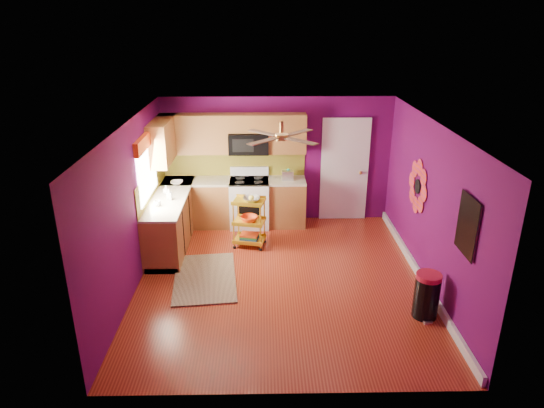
{
  "coord_description": "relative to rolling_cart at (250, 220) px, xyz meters",
  "views": [
    {
      "loc": [
        -0.27,
        -6.76,
        3.97
      ],
      "look_at": [
        -0.14,
        0.4,
        1.14
      ],
      "focal_mm": 32.0,
      "sensor_mm": 36.0,
      "label": 1
    }
  ],
  "objects": [
    {
      "name": "trash_can",
      "position": [
        2.5,
        -2.25,
        -0.18
      ],
      "size": [
        0.42,
        0.43,
        0.67
      ],
      "color": "black",
      "rests_on": "ground"
    },
    {
      "name": "room_envelope",
      "position": [
        0.55,
        -1.22,
        1.13
      ],
      "size": [
        4.54,
        5.04,
        2.52
      ],
      "color": "#5C0A52",
      "rests_on": "ground"
    },
    {
      "name": "right_wall_art",
      "position": [
        2.75,
        -1.55,
        0.94
      ],
      "size": [
        0.04,
        2.74,
        1.04
      ],
      "color": "black",
      "rests_on": "ground"
    },
    {
      "name": "electric_range",
      "position": [
        -0.02,
        0.96,
        -0.02
      ],
      "size": [
        0.76,
        0.66,
        1.13
      ],
      "color": "white",
      "rests_on": "ground"
    },
    {
      "name": "upper_cabinetry",
      "position": [
        -0.72,
        0.96,
        1.29
      ],
      "size": [
        2.8,
        2.3,
        1.26
      ],
      "color": "brown",
      "rests_on": "ground"
    },
    {
      "name": "counter_cup",
      "position": [
        -1.53,
        -0.36,
        0.48
      ],
      "size": [
        0.12,
        0.12,
        0.09
      ],
      "primitive_type": "imported",
      "color": "white",
      "rests_on": "lower_cabinets"
    },
    {
      "name": "shag_rug",
      "position": [
        -0.7,
        -1.16,
        -0.5
      ],
      "size": [
        1.12,
        1.67,
        0.02
      ],
      "primitive_type": "cube",
      "rotation": [
        0.0,
        0.0,
        0.1
      ],
      "color": "#311E10",
      "rests_on": "ground"
    },
    {
      "name": "panel_door",
      "position": [
        1.88,
        1.25,
        0.52
      ],
      "size": [
        0.95,
        0.11,
        2.15
      ],
      "color": "white",
      "rests_on": "ground"
    },
    {
      "name": "toaster",
      "position": [
        0.72,
        0.97,
        0.52
      ],
      "size": [
        0.22,
        0.15,
        0.18
      ],
      "primitive_type": "cube",
      "color": "beige",
      "rests_on": "lower_cabinets"
    },
    {
      "name": "left_window",
      "position": [
        -1.69,
        -0.17,
        1.23
      ],
      "size": [
        0.08,
        1.35,
        1.08
      ],
      "color": "white",
      "rests_on": "ground"
    },
    {
      "name": "counter_dish",
      "position": [
        -1.39,
        0.76,
        0.46
      ],
      "size": [
        0.23,
        0.23,
        0.06
      ],
      "primitive_type": "imported",
      "color": "white",
      "rests_on": "lower_cabinets"
    },
    {
      "name": "ground",
      "position": [
        0.53,
        -1.22,
        -0.51
      ],
      "size": [
        5.0,
        5.0,
        0.0
      ],
      "primitive_type": "plane",
      "color": "maroon",
      "rests_on": "ground"
    },
    {
      "name": "soap_bottle_b",
      "position": [
        -1.49,
        0.21,
        0.51
      ],
      "size": [
        0.13,
        0.13,
        0.16
      ],
      "primitive_type": "imported",
      "color": "white",
      "rests_on": "lower_cabinets"
    },
    {
      "name": "teal_kettle",
      "position": [
        0.74,
        1.05,
        0.52
      ],
      "size": [
        0.18,
        0.18,
        0.21
      ],
      "color": "#128C7C",
      "rests_on": "lower_cabinets"
    },
    {
      "name": "lower_cabinets",
      "position": [
        -0.82,
        0.6,
        -0.07
      ],
      "size": [
        2.81,
        2.31,
        0.94
      ],
      "color": "brown",
      "rests_on": "ground"
    },
    {
      "name": "soap_bottle_a",
      "position": [
        -1.39,
        -0.06,
        0.53
      ],
      "size": [
        0.09,
        0.09,
        0.2
      ],
      "primitive_type": "imported",
      "color": "#EA3F72",
      "rests_on": "lower_cabinets"
    },
    {
      "name": "rolling_cart",
      "position": [
        0.0,
        0.0,
        0.0
      ],
      "size": [
        0.62,
        0.5,
        0.99
      ],
      "color": "gold",
      "rests_on": "ground"
    },
    {
      "name": "ceiling_fan",
      "position": [
        0.53,
        -1.02,
        1.78
      ],
      "size": [
        1.01,
        1.01,
        0.26
      ],
      "color": "#BF8C3F",
      "rests_on": "ground"
    }
  ]
}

